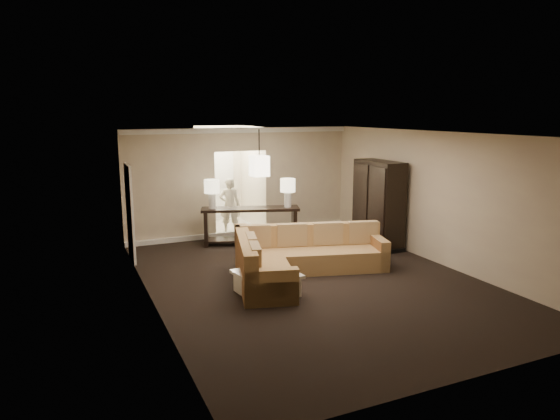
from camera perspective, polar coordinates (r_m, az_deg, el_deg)
name	(u,v)px	position (r m, az deg, el deg)	size (l,w,h in m)	color
ground	(312,280)	(9.74, 3.63, -8.02)	(8.00, 8.00, 0.00)	black
wall_back	(241,182)	(13.00, -4.48, 3.19)	(6.00, 0.04, 2.80)	#BBA68D
wall_front	(473,270)	(6.22, 21.19, -6.39)	(6.00, 0.04, 2.80)	#BBA68D
wall_left	(150,223)	(8.43, -14.64, -1.50)	(0.04, 8.00, 2.80)	#BBA68D
wall_right	(438,198)	(11.07, 17.64, 1.30)	(0.04, 8.00, 2.80)	#BBA68D
ceiling	(313,134)	(9.20, 3.85, 8.68)	(6.00, 8.00, 0.02)	white
crown_molding	(241,130)	(12.83, -4.49, 9.06)	(6.00, 0.10, 0.12)	white
baseboard	(242,233)	(13.20, -4.32, -2.60)	(6.00, 0.10, 0.12)	white
side_door	(130,213)	(11.22, -16.78, -0.33)	(0.05, 0.90, 2.10)	silver
foyer	(225,180)	(14.27, -6.28, 3.47)	(1.44, 2.02, 2.80)	beige
sectional_sofa	(297,258)	(9.88, 1.92, -5.48)	(3.57, 2.60, 0.92)	brown
coffee_table	(267,283)	(8.97, -1.51, -8.31)	(1.10, 1.10, 0.42)	silver
console_table	(250,223)	(12.17, -3.39, -1.44)	(2.41, 1.24, 0.91)	black
armoire	(378,206)	(12.10, 11.13, 0.46)	(0.61, 1.44, 2.07)	black
drink_table	(368,237)	(11.64, 10.00, -3.04)	(0.41, 0.41, 0.52)	black
table_lamp_left	(212,189)	(12.01, -7.79, 2.36)	(0.36, 0.36, 0.70)	silver
table_lamp_right	(288,188)	(12.08, 0.89, 2.51)	(0.36, 0.36, 0.70)	silver
pendant_light	(259,166)	(11.72, -2.38, 5.07)	(0.38, 0.38, 1.09)	black
person	(230,203)	(13.30, -5.77, 0.82)	(0.59, 0.40, 1.64)	#EAE3C6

